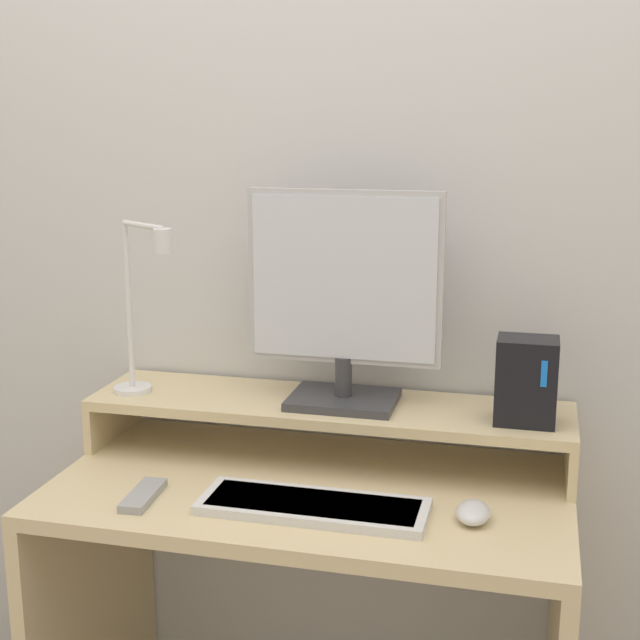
{
  "coord_description": "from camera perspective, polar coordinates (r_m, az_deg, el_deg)",
  "views": [
    {
      "loc": [
        0.43,
        -1.34,
        1.46
      ],
      "look_at": [
        0.01,
        0.31,
        1.07
      ],
      "focal_mm": 50.0,
      "sensor_mm": 36.0,
      "label": 1
    }
  ],
  "objects": [
    {
      "name": "desk_lamp",
      "position": [
        1.95,
        -11.34,
        0.57
      ],
      "size": [
        0.18,
        0.14,
        0.38
      ],
      "color": "silver",
      "rests_on": "monitor_shelf"
    },
    {
      "name": "wall_back",
      "position": [
        2.0,
        1.65,
        6.94
      ],
      "size": [
        6.0,
        0.05,
        2.5
      ],
      "color": "silver",
      "rests_on": "ground_plane"
    },
    {
      "name": "monitor",
      "position": [
        1.86,
        1.55,
        1.51
      ],
      "size": [
        0.41,
        0.17,
        0.46
      ],
      "color": "#38383D",
      "rests_on": "monitor_shelf"
    },
    {
      "name": "monitor_shelf",
      "position": [
        1.93,
        0.53,
        -5.8
      ],
      "size": [
        1.04,
        0.25,
        0.12
      ],
      "color": "beige",
      "rests_on": "desk"
    },
    {
      "name": "mouse",
      "position": [
        1.69,
        9.78,
        -12.04
      ],
      "size": [
        0.06,
        0.09,
        0.03
      ],
      "color": "silver",
      "rests_on": "desk"
    },
    {
      "name": "keyboard",
      "position": [
        1.71,
        -0.44,
        -11.81
      ],
      "size": [
        0.43,
        0.15,
        0.02
      ],
      "color": "silver",
      "rests_on": "desk"
    },
    {
      "name": "desk",
      "position": [
        1.93,
        -0.62,
        -16.6
      ],
      "size": [
        1.04,
        0.57,
        0.73
      ],
      "color": "beige",
      "rests_on": "ground_plane"
    },
    {
      "name": "remote_control",
      "position": [
        1.79,
        -11.25,
        -10.96
      ],
      "size": [
        0.06,
        0.14,
        0.02
      ],
      "color": "#99999E",
      "rests_on": "desk"
    },
    {
      "name": "router_dock",
      "position": [
        1.82,
        13.07,
        -3.81
      ],
      "size": [
        0.12,
        0.1,
        0.17
      ],
      "color": "black",
      "rests_on": "monitor_shelf"
    }
  ]
}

